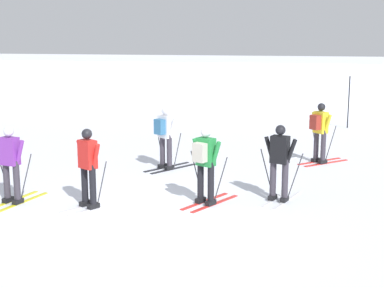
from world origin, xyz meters
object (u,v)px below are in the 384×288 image
skier_red (88,166)px  skier_white (165,135)px  skier_yellow (320,130)px  skier_black (280,161)px  trail_marker_pole (349,102)px  skier_purple (11,163)px  skier_green (205,162)px

skier_red → skier_white: bearing=76.4°
skier_white → skier_yellow: bearing=19.0°
skier_black → skier_yellow: 4.02m
skier_red → trail_marker_pole: bearing=60.4°
skier_purple → skier_red: bearing=-0.5°
skier_black → skier_yellow: size_ratio=1.00×
skier_red → skier_yellow: bearing=45.2°
skier_green → trail_marker_pole: 11.29m
skier_black → trail_marker_pole: 10.33m
skier_green → trail_marker_pole: size_ratio=0.87×
skier_purple → skier_white: (2.62, 3.59, 0.04)m
skier_black → skier_green: 1.65m
skier_red → skier_yellow: size_ratio=1.00×
skier_white → trail_marker_pole: 9.35m
skier_white → skier_black: same height
skier_red → skier_yellow: same height
skier_black → trail_marker_pole: size_ratio=0.87×
skier_black → skier_yellow: bearing=75.1°
skier_purple → skier_black: size_ratio=1.00×
skier_red → skier_green: (2.39, 0.61, 0.04)m
skier_black → skier_red: (-3.96, -1.14, -0.00)m
skier_red → skier_purple: bearing=179.5°
skier_yellow → trail_marker_pole: trail_marker_pole is taller
skier_white → trail_marker_pole: trail_marker_pole is taller
skier_red → skier_yellow: 7.08m
trail_marker_pole → skier_white: bearing=-125.8°
skier_red → skier_yellow: (4.99, 5.02, 0.04)m
skier_purple → skier_red: 1.75m
skier_purple → skier_black: same height
skier_white → skier_purple: bearing=-126.2°
skier_white → skier_black: 3.95m
skier_white → skier_red: bearing=-103.6°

